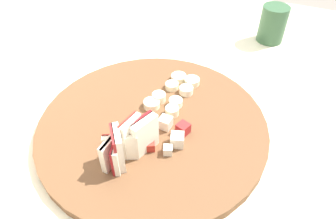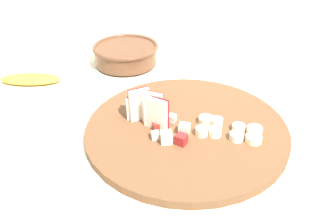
% 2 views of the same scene
% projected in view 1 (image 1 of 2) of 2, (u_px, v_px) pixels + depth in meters
% --- Properties ---
extents(tiled_countertop, '(1.15, 0.79, 0.88)m').
position_uv_depth(tiled_countertop, '(161.00, 218.00, 0.88)').
color(tiled_countertop, beige).
rests_on(tiled_countertop, ground).
extents(tile_backsplash, '(2.40, 0.04, 1.25)m').
position_uv_depth(tile_backsplash, '(27.00, 131.00, 0.88)').
color(tile_backsplash, silver).
rests_on(tile_backsplash, ground).
extents(cutting_board, '(0.40, 0.40, 0.02)m').
position_uv_depth(cutting_board, '(153.00, 126.00, 0.54)').
color(cutting_board, brown).
rests_on(cutting_board, tiled_countertop).
extents(apple_wedge_fan, '(0.09, 0.07, 0.07)m').
position_uv_depth(apple_wedge_fan, '(127.00, 144.00, 0.46)').
color(apple_wedge_fan, '#B22D23').
rests_on(apple_wedge_fan, cutting_board).
extents(apple_dice_pile, '(0.08, 0.09, 0.02)m').
position_uv_depth(apple_dice_pile, '(168.00, 134.00, 0.50)').
color(apple_dice_pile, beige).
rests_on(apple_dice_pile, cutting_board).
extents(banana_slice_rows, '(0.13, 0.07, 0.02)m').
position_uv_depth(banana_slice_rows, '(174.00, 93.00, 0.58)').
color(banana_slice_rows, beige).
rests_on(banana_slice_rows, cutting_board).
extents(small_jar, '(0.06, 0.06, 0.09)m').
position_uv_depth(small_jar, '(273.00, 24.00, 0.74)').
color(small_jar, '#335638').
rests_on(small_jar, tiled_countertop).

